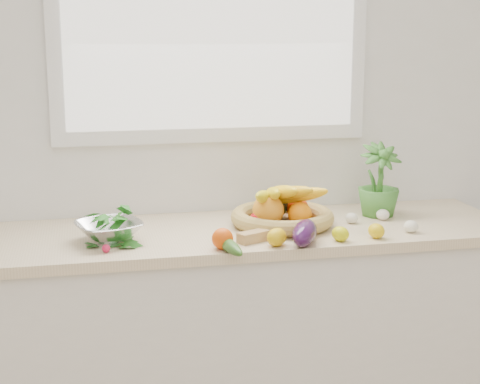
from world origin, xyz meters
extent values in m
cube|color=white|center=(0.00, 2.25, 1.35)|extent=(4.50, 0.02, 2.70)
cube|color=silver|center=(0.00, 1.95, 0.43)|extent=(2.20, 0.58, 0.86)
cube|color=beige|center=(0.00, 1.95, 0.88)|extent=(2.24, 0.62, 0.04)
cube|color=white|center=(0.00, 2.23, 1.75)|extent=(1.30, 0.03, 1.10)
cube|color=white|center=(0.00, 2.21, 1.75)|extent=(1.18, 0.01, 0.98)
sphere|color=#DF4B07|center=(-0.06, 1.70, 0.94)|extent=(0.08, 0.08, 0.08)
ellipsoid|color=#CED00B|center=(0.38, 1.70, 0.93)|extent=(0.08, 0.09, 0.06)
ellipsoid|color=#DCA90C|center=(0.13, 1.69, 0.93)|extent=(0.10, 0.10, 0.07)
ellipsoid|color=#E1BA0C|center=(0.52, 1.71, 0.93)|extent=(0.07, 0.08, 0.06)
sphere|color=red|center=(0.12, 1.92, 0.94)|extent=(0.07, 0.07, 0.07)
cube|color=tan|center=(0.06, 1.76, 0.92)|extent=(0.13, 0.09, 0.04)
ellipsoid|color=silver|center=(0.51, 1.93, 0.92)|extent=(0.05, 0.05, 0.04)
ellipsoid|color=white|center=(0.65, 1.95, 0.92)|extent=(0.07, 0.07, 0.05)
ellipsoid|color=white|center=(0.68, 1.76, 0.92)|extent=(0.07, 0.07, 0.05)
ellipsoid|color=#32103B|center=(0.24, 1.69, 0.94)|extent=(0.17, 0.23, 0.09)
ellipsoid|color=#2A5619|center=(-0.05, 1.67, 0.92)|extent=(0.09, 0.25, 0.05)
sphere|color=#C31840|center=(-0.47, 1.74, 0.91)|extent=(0.04, 0.04, 0.03)
imported|color=#3E802E|center=(0.66, 2.03, 1.04)|extent=(0.20, 0.20, 0.32)
cylinder|color=#A9854B|center=(0.23, 1.96, 0.91)|extent=(0.41, 0.41, 0.01)
torus|color=tan|center=(0.23, 1.96, 0.94)|extent=(0.48, 0.48, 0.06)
sphere|color=orange|center=(0.16, 1.93, 0.97)|extent=(0.14, 0.14, 0.12)
sphere|color=orange|center=(0.28, 1.90, 0.96)|extent=(0.11, 0.11, 0.09)
sphere|color=#E43A07|center=(0.30, 2.00, 0.96)|extent=(0.11, 0.11, 0.09)
ellipsoid|color=black|center=(0.22, 2.03, 0.97)|extent=(0.12, 0.12, 0.12)
ellipsoid|color=yellow|center=(0.15, 1.94, 1.02)|extent=(0.16, 0.26, 0.12)
ellipsoid|color=yellow|center=(0.18, 1.95, 1.03)|extent=(0.08, 0.28, 0.12)
ellipsoid|color=yellow|center=(0.22, 1.95, 1.04)|extent=(0.10, 0.28, 0.12)
ellipsoid|color=gold|center=(0.25, 1.95, 1.03)|extent=(0.18, 0.26, 0.12)
ellipsoid|color=yellow|center=(0.28, 1.94, 1.02)|extent=(0.24, 0.21, 0.12)
cylinder|color=white|center=(-0.45, 1.87, 0.91)|extent=(0.12, 0.12, 0.02)
imported|color=silver|center=(-0.45, 1.87, 0.95)|extent=(0.30, 0.30, 0.06)
ellipsoid|color=#185D17|center=(-0.45, 1.87, 0.99)|extent=(0.22, 0.22, 0.07)
camera|label=1|loc=(-0.52, -0.74, 1.66)|focal=55.00mm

